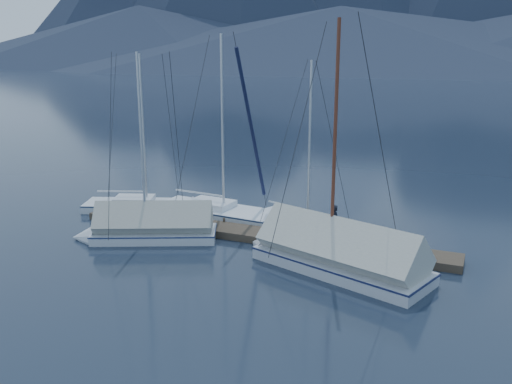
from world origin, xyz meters
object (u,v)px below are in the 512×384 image
sailboat_covered_far (143,230)px  sailboat_covered_near (327,255)px  sailboat_open_right (315,230)px  sailboat_open_left (156,207)px  sailboat_open_mid (233,216)px  person (335,222)px

sailboat_covered_far → sailboat_covered_near: bearing=0.6°
sailboat_open_right → sailboat_open_left: bearing=177.5°
sailboat_covered_near → sailboat_covered_far: 8.66m
sailboat_open_mid → person: sailboat_open_mid is taller
sailboat_open_left → sailboat_covered_far: (2.18, -4.29, 0.29)m
sailboat_covered_far → sailboat_open_right: bearing=29.2°
sailboat_covered_far → person: size_ratio=5.92×
sailboat_open_left → sailboat_covered_far: sailboat_covered_far is taller
sailboat_open_mid → person: size_ratio=6.52×
sailboat_open_right → sailboat_covered_far: bearing=-150.8°
sailboat_open_right → person: (1.30, -1.34, 0.96)m
person → sailboat_open_right: bearing=25.2°
sailboat_open_mid → sailboat_covered_near: size_ratio=0.96×
sailboat_covered_far → person: bearing=17.1°
person → sailboat_covered_near: bearing=170.0°
sailboat_open_left → sailboat_open_mid: 4.57m
sailboat_open_left → sailboat_covered_near: sailboat_covered_near is taller
sailboat_open_right → sailboat_covered_far: sailboat_covered_far is taller
sailboat_covered_far → sailboat_open_mid: bearing=61.7°
sailboat_covered_near → person: 2.56m
sailboat_open_left → sailboat_open_right: sailboat_open_left is taller
sailboat_covered_far → person: sailboat_covered_far is taller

